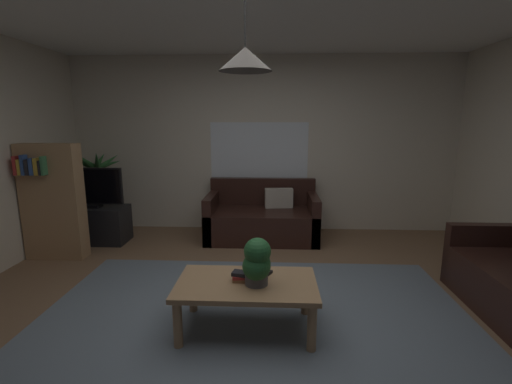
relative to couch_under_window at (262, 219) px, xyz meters
name	(u,v)px	position (x,y,z in m)	size (l,w,h in m)	color
floor	(254,321)	(-0.01, -2.17, -0.28)	(5.73, 5.30, 0.02)	brown
rug	(253,333)	(-0.01, -2.37, -0.27)	(3.72, 2.91, 0.01)	slate
wall_back	(263,145)	(-0.01, 0.51, 1.02)	(5.85, 0.06, 2.60)	beige
window_pane	(259,157)	(-0.07, 0.48, 0.84)	(1.46, 0.01, 1.03)	white
couch_under_window	(262,219)	(0.00, 0.00, 0.00)	(1.55, 0.84, 0.82)	black
coffee_table	(247,289)	(-0.06, -2.30, 0.07)	(1.11, 0.64, 0.41)	#A87F56
book_on_table_0	(241,279)	(-0.11, -2.28, 0.15)	(0.12, 0.10, 0.03)	#99663F
book_on_table_1	(242,277)	(-0.10, -2.29, 0.17)	(0.15, 0.09, 0.02)	#B22D2D
book_on_table_2	(241,273)	(-0.11, -2.29, 0.20)	(0.14, 0.09, 0.03)	black
remote_on_table_0	(266,274)	(0.09, -2.18, 0.15)	(0.05, 0.16, 0.02)	black
potted_plant_on_table	(257,262)	(0.03, -2.36, 0.33)	(0.22, 0.23, 0.38)	#4C4C51
tv_stand	(94,224)	(-2.32, -0.27, -0.02)	(0.90, 0.44, 0.50)	black
tv	(90,187)	(-2.32, -0.29, 0.50)	(0.88, 0.16, 0.54)	black
potted_palm_corner	(97,193)	(-2.44, 0.13, 0.34)	(0.86, 0.84, 1.32)	#4C4C51
bookshelf_corner	(52,200)	(-2.51, -0.85, 0.44)	(0.70, 0.31, 1.40)	#A87F56
pendant_lamp	(245,59)	(-0.06, -2.30, 1.81)	(0.38, 0.38, 0.59)	black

